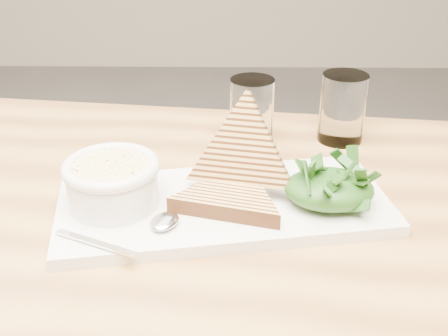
{
  "coord_description": "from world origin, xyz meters",
  "views": [
    {
      "loc": [
        0.03,
        -0.5,
        1.13
      ],
      "look_at": [
        0.02,
        0.12,
        0.8
      ],
      "focal_mm": 45.0,
      "sensor_mm": 36.0,
      "label": 1
    }
  ],
  "objects_px": {
    "soup_bowl": "(113,188)",
    "glass_near": "(252,112)",
    "table_top": "(186,241)",
    "platter": "(224,205)",
    "glass_far": "(343,108)"
  },
  "relations": [
    {
      "from": "platter",
      "to": "glass_near",
      "type": "bearing_deg",
      "value": 78.75
    },
    {
      "from": "soup_bowl",
      "to": "glass_near",
      "type": "height_order",
      "value": "glass_near"
    },
    {
      "from": "platter",
      "to": "table_top",
      "type": "bearing_deg",
      "value": -140.04
    },
    {
      "from": "table_top",
      "to": "soup_bowl",
      "type": "distance_m",
      "value": 0.11
    },
    {
      "from": "platter",
      "to": "glass_near",
      "type": "relative_size",
      "value": 3.95
    },
    {
      "from": "table_top",
      "to": "glass_far",
      "type": "distance_m",
      "value": 0.34
    },
    {
      "from": "soup_bowl",
      "to": "table_top",
      "type": "bearing_deg",
      "value": -17.9
    },
    {
      "from": "platter",
      "to": "glass_near",
      "type": "xyz_separation_m",
      "value": [
        0.04,
        0.2,
        0.04
      ]
    },
    {
      "from": "glass_far",
      "to": "platter",
      "type": "bearing_deg",
      "value": -130.36
    },
    {
      "from": "platter",
      "to": "glass_far",
      "type": "height_order",
      "value": "glass_far"
    },
    {
      "from": "table_top",
      "to": "glass_near",
      "type": "height_order",
      "value": "glass_near"
    },
    {
      "from": "table_top",
      "to": "glass_near",
      "type": "bearing_deg",
      "value": 70.34
    },
    {
      "from": "glass_near",
      "to": "glass_far",
      "type": "distance_m",
      "value": 0.14
    },
    {
      "from": "soup_bowl",
      "to": "glass_near",
      "type": "bearing_deg",
      "value": 50.27
    },
    {
      "from": "soup_bowl",
      "to": "glass_far",
      "type": "relative_size",
      "value": 1.02
    }
  ]
}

